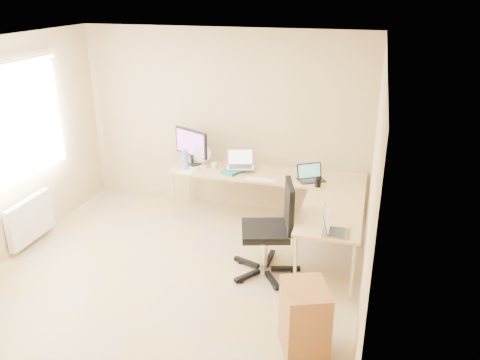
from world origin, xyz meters
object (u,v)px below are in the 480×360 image
(monitor, at_px, (191,147))
(mug, at_px, (214,166))
(office_chair, at_px, (265,234))
(laptop_return, at_px, (336,224))
(desk_main, at_px, (266,197))
(laptop_center, at_px, (240,159))
(desk_fan, at_px, (204,157))
(keyboard, at_px, (262,180))
(desk_return, at_px, (329,240))
(laptop_black, at_px, (312,173))
(cabinet, at_px, (304,318))
(water_bottle, at_px, (185,160))

(monitor, bearing_deg, mug, 15.26)
(office_chair, bearing_deg, laptop_return, -29.90)
(desk_main, height_order, monitor, monitor)
(laptop_return, bearing_deg, laptop_center, 43.43)
(monitor, height_order, desk_fan, monitor)
(monitor, distance_m, keyboard, 1.18)
(keyboard, bearing_deg, desk_return, -34.91)
(laptop_black, height_order, keyboard, laptop_black)
(mug, bearing_deg, office_chair, -51.30)
(mug, distance_m, desk_fan, 0.20)
(mug, relative_size, cabinet, 0.14)
(laptop_return, distance_m, office_chair, 0.88)
(laptop_return, bearing_deg, keyboard, 40.98)
(water_bottle, bearing_deg, monitor, 86.37)
(monitor, xyz_separation_m, office_chair, (1.39, -1.35, -0.49))
(desk_main, relative_size, monitor, 4.35)
(office_chair, bearing_deg, mug, 112.51)
(desk_main, height_order, laptop_black, laptop_black)
(monitor, bearing_deg, desk_return, 0.01)
(laptop_black, height_order, desk_fan, desk_fan)
(monitor, relative_size, laptop_return, 1.87)
(desk_main, distance_m, water_bottle, 1.25)
(laptop_black, relative_size, laptop_return, 1.05)
(laptop_black, distance_m, keyboard, 0.66)
(laptop_center, distance_m, keyboard, 0.48)
(desk_main, relative_size, desk_return, 2.04)
(water_bottle, xyz_separation_m, desk_fan, (0.22, 0.15, 0.01))
(laptop_center, xyz_separation_m, mug, (-0.38, -0.00, -0.13))
(desk_return, relative_size, desk_fan, 4.22)
(monitor, bearing_deg, laptop_black, 21.29)
(laptop_return, bearing_deg, cabinet, 169.94)
(laptop_black, relative_size, mug, 3.76)
(desk_fan, distance_m, cabinet, 3.10)
(laptop_black, relative_size, cabinet, 0.53)
(mug, xyz_separation_m, office_chair, (1.02, -1.28, -0.27))
(desk_return, distance_m, keyboard, 1.26)
(laptop_center, xyz_separation_m, office_chair, (0.65, -1.28, -0.40))
(mug, bearing_deg, laptop_center, 0.63)
(laptop_black, distance_m, water_bottle, 1.75)
(monitor, distance_m, mug, 0.43)
(laptop_center, bearing_deg, desk_fan, 162.47)
(laptop_black, xyz_separation_m, water_bottle, (-1.75, -0.05, 0.03))
(desk_return, height_order, laptop_center, laptop_center)
(laptop_center, distance_m, water_bottle, 0.77)
(desk_fan, bearing_deg, cabinet, -62.74)
(desk_main, height_order, keyboard, keyboard)
(monitor, distance_m, laptop_black, 1.75)
(desk_main, height_order, laptop_return, laptop_return)
(laptop_black, distance_m, desk_fan, 1.53)
(desk_return, distance_m, laptop_center, 1.75)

